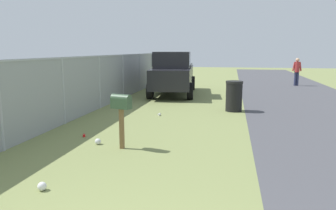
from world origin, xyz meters
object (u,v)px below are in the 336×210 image
at_px(pedestrian, 297,70).
at_px(pickup_truck, 173,72).
at_px(mailbox, 121,106).
at_px(trash_bin, 234,96).

bearing_deg(pedestrian, pickup_truck, 118.75).
bearing_deg(pickup_truck, mailbox, -2.26).
bearing_deg(pickup_truck, trash_bin, 31.55).
bearing_deg(mailbox, pickup_truck, 19.16).
bearing_deg(trash_bin, mailbox, 154.06).
xyz_separation_m(mailbox, pedestrian, (14.37, -6.25, 0.00)).
bearing_deg(mailbox, trash_bin, -9.77).
height_order(trash_bin, pedestrian, pedestrian).
xyz_separation_m(trash_bin, pedestrian, (9.30, -3.79, 0.43)).
height_order(pickup_truck, trash_bin, pickup_truck).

